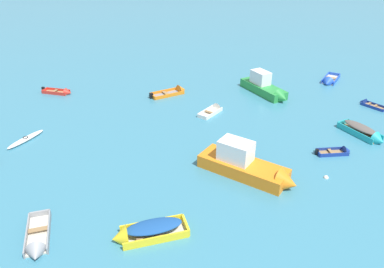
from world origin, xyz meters
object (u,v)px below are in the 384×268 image
at_px(rowboat_red_midfield_left, 62,92).
at_px(motor_launch_orange_cluster_inner, 249,166).
at_px(rowboat_deep_blue_outer_left, 340,152).
at_px(rowboat_deep_blue_back_row_left, 367,104).
at_px(rowboat_yellow_outer_right, 142,232).
at_px(rowboat_blue_midfield_right, 329,82).
at_px(rowboat_orange_foreground_center, 176,92).
at_px(rowboat_grey_near_camera, 37,245).
at_px(rowboat_white_back_row_right, 215,110).
at_px(mooring_buoy_near_foreground, 252,78).
at_px(rowboat_turquoise_back_row_center, 366,133).
at_px(kayak_white_far_right, 26,139).
at_px(motor_launch_green_far_left, 266,88).
at_px(mooring_buoy_far_field, 326,178).

bearing_deg(rowboat_red_midfield_left, motor_launch_orange_cluster_inner, -47.74).
bearing_deg(rowboat_deep_blue_outer_left, rowboat_deep_blue_back_row_left, 49.72).
distance_m(rowboat_yellow_outer_right, rowboat_deep_blue_back_row_left, 27.66).
xyz_separation_m(rowboat_blue_midfield_right, rowboat_orange_foreground_center, (-17.86, -0.82, -0.02)).
bearing_deg(rowboat_grey_near_camera, rowboat_red_midfield_left, 96.70).
bearing_deg(rowboat_white_back_row_right, rowboat_deep_blue_outer_left, -47.22).
height_order(rowboat_deep_blue_outer_left, rowboat_white_back_row_right, rowboat_white_back_row_right).
xyz_separation_m(rowboat_deep_blue_back_row_left, mooring_buoy_near_foreground, (-9.43, 9.14, -0.13)).
bearing_deg(motor_launch_orange_cluster_inner, rowboat_deep_blue_outer_left, 14.69).
relative_size(rowboat_deep_blue_outer_left, rowboat_blue_midfield_right, 0.72).
relative_size(rowboat_turquoise_back_row_center, rowboat_deep_blue_back_row_left, 1.61).
distance_m(rowboat_deep_blue_back_row_left, rowboat_white_back_row_right, 15.58).
bearing_deg(kayak_white_far_right, rowboat_deep_blue_back_row_left, 5.88).
bearing_deg(rowboat_yellow_outer_right, rowboat_grey_near_camera, -179.46).
bearing_deg(rowboat_blue_midfield_right, motor_launch_green_far_left, -164.72).
xyz_separation_m(rowboat_yellow_outer_right, rowboat_blue_midfield_right, (21.63, 22.26, -0.19)).
bearing_deg(motor_launch_green_far_left, rowboat_blue_midfield_right, 15.28).
bearing_deg(kayak_white_far_right, rowboat_blue_midfield_right, 17.42).
xyz_separation_m(motor_launch_orange_cluster_inner, kayak_white_far_right, (-17.11, 7.27, -0.62)).
distance_m(rowboat_white_back_row_right, mooring_buoy_near_foreground, 10.59).
relative_size(kayak_white_far_right, rowboat_red_midfield_left, 0.96).
xyz_separation_m(kayak_white_far_right, rowboat_turquoise_back_row_center, (28.46, -2.98, 0.22)).
xyz_separation_m(rowboat_red_midfield_left, rowboat_blue_midfield_right, (30.06, -0.52, 0.03)).
xyz_separation_m(rowboat_deep_blue_outer_left, motor_launch_green_far_left, (-2.14, 12.71, 0.58)).
bearing_deg(rowboat_grey_near_camera, rowboat_blue_midfield_right, 39.18).
relative_size(rowboat_red_midfield_left, rowboat_white_back_row_right, 1.18).
xyz_separation_m(motor_launch_green_far_left, rowboat_deep_blue_back_row_left, (9.36, -4.20, -0.60)).
height_order(rowboat_turquoise_back_row_center, rowboat_deep_blue_back_row_left, rowboat_turquoise_back_row_center).
relative_size(rowboat_red_midfield_left, mooring_buoy_far_field, 9.73).
relative_size(rowboat_yellow_outer_right, rowboat_turquoise_back_row_center, 1.01).
bearing_deg(motor_launch_green_far_left, rowboat_turquoise_back_row_center, -62.13).
height_order(rowboat_deep_blue_outer_left, motor_launch_green_far_left, motor_launch_green_far_left).
distance_m(rowboat_orange_foreground_center, rowboat_turquoise_back_row_center, 19.27).
height_order(rowboat_deep_blue_back_row_left, mooring_buoy_far_field, rowboat_deep_blue_back_row_left).
bearing_deg(rowboat_deep_blue_outer_left, rowboat_yellow_outer_right, -154.82).
height_order(rowboat_deep_blue_outer_left, rowboat_deep_blue_back_row_left, rowboat_deep_blue_outer_left).
bearing_deg(rowboat_deep_blue_back_row_left, rowboat_blue_midfield_right, 99.38).
height_order(rowboat_turquoise_back_row_center, mooring_buoy_far_field, rowboat_turquoise_back_row_center).
distance_m(rowboat_turquoise_back_row_center, mooring_buoy_near_foreground, 16.44).
distance_m(rowboat_red_midfield_left, rowboat_orange_foreground_center, 12.28).
relative_size(motor_launch_orange_cluster_inner, rowboat_blue_midfield_right, 1.68).
distance_m(rowboat_grey_near_camera, rowboat_white_back_row_right, 20.83).
bearing_deg(rowboat_white_back_row_right, mooring_buoy_near_foreground, 54.59).
bearing_deg(motor_launch_orange_cluster_inner, rowboat_grey_near_camera, -158.43).
bearing_deg(mooring_buoy_far_field, rowboat_turquoise_back_row_center, 41.45).
xyz_separation_m(motor_launch_orange_cluster_inner, rowboat_orange_foreground_center, (-3.77, 16.24, -0.61)).
bearing_deg(rowboat_white_back_row_right, rowboat_yellow_outer_right, -113.63).
distance_m(motor_launch_green_far_left, mooring_buoy_near_foreground, 5.00).
distance_m(rowboat_grey_near_camera, rowboat_deep_blue_back_row_left, 32.57).
distance_m(rowboat_grey_near_camera, mooring_buoy_far_field, 19.18).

